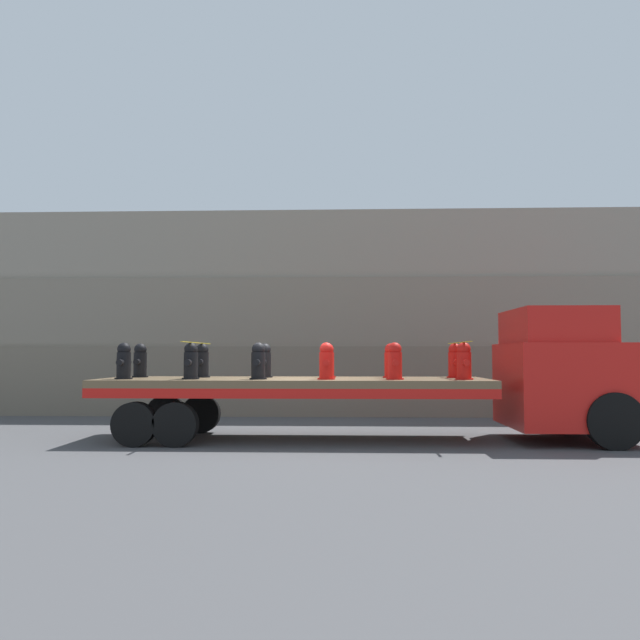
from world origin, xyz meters
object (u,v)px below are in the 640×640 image
object	(u,v)px
fire_hydrant_black_near_0	(124,362)
fire_hydrant_black_near_2	(258,362)
fire_hydrant_black_near_1	(191,362)
fire_hydrant_red_near_4	(395,362)
fire_hydrant_black_far_1	(202,361)
fire_hydrant_black_far_2	(265,361)
fire_hydrant_black_far_0	(140,361)
fire_hydrant_red_far_5	(455,361)
truck_cab	(570,374)
fire_hydrant_red_near_3	(326,362)
fire_hydrant_red_far_4	(391,361)
flatbed_trailer	(268,390)
fire_hydrant_red_far_3	(328,361)
fire_hydrant_red_near_5	(464,362)

from	to	relation	value
fire_hydrant_black_near_0	fire_hydrant_black_near_2	world-z (taller)	same
fire_hydrant_black_near_1	fire_hydrant_red_near_4	xyz separation A→B (m)	(4.33, 0.00, 0.00)
fire_hydrant_black_far_1	fire_hydrant_black_far_2	bearing A→B (deg)	0.00
fire_hydrant_black_far_0	fire_hydrant_black_near_2	world-z (taller)	same
fire_hydrant_red_far_5	fire_hydrant_red_near_4	bearing A→B (deg)	-143.34
truck_cab	fire_hydrant_red_near_4	xyz separation A→B (m)	(-3.83, -0.54, 0.26)
truck_cab	fire_hydrant_black_far_2	world-z (taller)	truck_cab
fire_hydrant_red_near_3	fire_hydrant_red_far_4	xyz separation A→B (m)	(1.44, 1.07, 0.00)
fire_hydrant_black_near_2	fire_hydrant_black_far_2	bearing A→B (deg)	90.00
flatbed_trailer	fire_hydrant_red_far_3	bearing A→B (deg)	22.32
fire_hydrant_red_near_3	fire_hydrant_red_near_4	size ratio (longest dim) A/B	1.00
fire_hydrant_black_near_0	fire_hydrant_black_far_0	bearing A→B (deg)	90.00
fire_hydrant_red_near_3	fire_hydrant_red_far_5	xyz separation A→B (m)	(2.89, 1.07, 0.00)
fire_hydrant_red_far_4	fire_hydrant_red_far_5	xyz separation A→B (m)	(1.44, 0.00, 0.00)
fire_hydrant_red_near_4	fire_hydrant_red_far_5	distance (m)	1.80
fire_hydrant_black_near_2	fire_hydrant_red_near_5	xyz separation A→B (m)	(4.33, 0.00, 0.00)
fire_hydrant_black_near_0	fire_hydrant_black_far_1	distance (m)	1.80
fire_hydrant_black_far_0	fire_hydrant_black_near_2	size ratio (longest dim) A/B	1.00
fire_hydrant_black_far_2	fire_hydrant_black_far_1	bearing A→B (deg)	180.00
fire_hydrant_red_far_3	fire_hydrant_black_far_2	bearing A→B (deg)	180.00
fire_hydrant_red_near_3	fire_hydrant_black_near_2	bearing A→B (deg)	180.00
fire_hydrant_red_far_3	fire_hydrant_red_near_5	world-z (taller)	same
fire_hydrant_black_near_2	fire_hydrant_red_near_3	world-z (taller)	same
truck_cab	fire_hydrant_black_far_0	distance (m)	9.62
fire_hydrant_black_far_0	fire_hydrant_red_far_5	xyz separation A→B (m)	(7.22, 0.00, 0.00)
fire_hydrant_black_far_0	fire_hydrant_red_near_5	size ratio (longest dim) A/B	1.00
fire_hydrant_black_near_0	fire_hydrant_black_far_1	size ratio (longest dim) A/B	1.00
fire_hydrant_red_far_3	fire_hydrant_red_far_4	bearing A→B (deg)	0.00
fire_hydrant_red_far_3	flatbed_trailer	bearing A→B (deg)	-157.68
fire_hydrant_red_far_3	fire_hydrant_black_near_2	bearing A→B (deg)	-143.34
fire_hydrant_red_near_3	fire_hydrant_red_far_4	world-z (taller)	same
fire_hydrant_black_near_0	fire_hydrant_black_near_2	distance (m)	2.89
fire_hydrant_black_near_1	fire_hydrant_black_near_2	xyz separation A→B (m)	(1.44, 0.00, 0.00)
truck_cab	fire_hydrant_red_near_3	world-z (taller)	truck_cab
truck_cab	fire_hydrant_red_far_4	distance (m)	3.87
fire_hydrant_black_far_0	fire_hydrant_black_near_1	bearing A→B (deg)	-36.66
flatbed_trailer	fire_hydrant_black_near_0	xyz separation A→B (m)	(-3.02, -0.54, 0.64)
fire_hydrant_black_far_2	fire_hydrant_red_far_3	distance (m)	1.44
fire_hydrant_black_far_1	fire_hydrant_red_far_3	distance (m)	2.89
truck_cab	fire_hydrant_red_far_3	bearing A→B (deg)	174.18
fire_hydrant_red_near_5	fire_hydrant_red_near_3	bearing A→B (deg)	180.00
fire_hydrant_red_far_4	flatbed_trailer	bearing A→B (deg)	-168.96
fire_hydrant_red_near_3	fire_hydrant_black_far_2	bearing A→B (deg)	143.34
flatbed_trailer	fire_hydrant_red_near_4	size ratio (longest dim) A/B	10.80
fire_hydrant_black_far_2	fire_hydrant_red_near_5	xyz separation A→B (m)	(4.33, -1.07, 0.00)
fire_hydrant_black_near_1	fire_hydrant_black_far_1	distance (m)	1.07
truck_cab	fire_hydrant_red_near_3	xyz separation A→B (m)	(-5.27, -0.54, 0.26)
fire_hydrant_black_near_0	fire_hydrant_red_far_5	world-z (taller)	same
fire_hydrant_black_near_0	fire_hydrant_red_far_5	distance (m)	7.29
fire_hydrant_black_far_1	fire_hydrant_black_near_2	world-z (taller)	same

